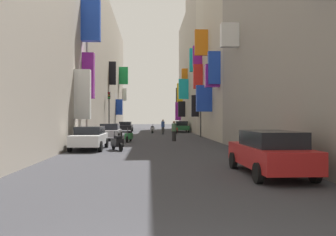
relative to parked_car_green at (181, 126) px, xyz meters
name	(u,v)px	position (x,y,z in m)	size (l,w,h in m)	color
ground_plane	(153,138)	(-3.86, -13.23, -0.75)	(140.00, 140.00, 0.00)	#38383D
building_left_mid_c	(89,71)	(-11.86, -1.34, 7.01)	(7.36, 36.24, 15.54)	#9E9384
building_right_mid_a	(246,42)	(4.12, -16.37, 7.70)	(7.34, 9.07, 16.94)	#BCB29E
building_right_mid_b	(227,41)	(4.11, -9.11, 9.40)	(6.92, 5.45, 20.37)	#BCB29E
building_right_mid_c	(213,51)	(4.13, -0.61, 9.97)	(7.33, 11.54, 21.46)	#B2A899
building_right_far	(200,76)	(4.12, 10.96, 7.95)	(7.05, 11.61, 17.44)	#B2A899
parked_car_green	(181,126)	(0.00, 0.00, 0.00)	(1.93, 4.49, 1.44)	#236638
parked_car_white	(90,137)	(-7.74, -25.24, -0.03)	(1.84, 4.22, 1.36)	white
parked_car_black	(125,126)	(-7.40, 0.96, -0.03)	(1.94, 4.39, 1.35)	black
parked_car_red	(270,152)	(-0.27, -34.89, 0.01)	(1.85, 4.49, 1.46)	#B21E1E
parked_car_silver	(110,131)	(-7.61, -15.65, -0.03)	(1.86, 4.19, 1.37)	#B7B7BC
scooter_black	(117,142)	(-6.06, -25.88, -0.29)	(0.84, 1.76, 1.13)	black
scooter_red	(175,130)	(-1.17, -4.19, -0.29)	(0.67, 1.80, 1.13)	red
scooter_silver	(152,129)	(-3.81, -3.04, -0.29)	(0.53, 1.99, 1.13)	#ADADB2
scooter_green	(129,136)	(-5.79, -18.89, -0.29)	(0.59, 1.87, 1.13)	#287F3D
pedestrian_crossing	(163,127)	(-2.67, -6.68, 0.09)	(0.53, 0.53, 1.70)	#3E3E3E
pedestrian_near_left	(174,131)	(-2.20, -17.87, 0.06)	(0.41, 0.41, 1.64)	black
traffic_light_near_corner	(201,105)	(0.72, -12.85, 2.37)	(0.26, 0.34, 4.63)	#2D2D2D
traffic_light_far_corner	(109,106)	(-8.47, -8.78, 2.37)	(0.26, 0.34, 4.63)	#2D2D2D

